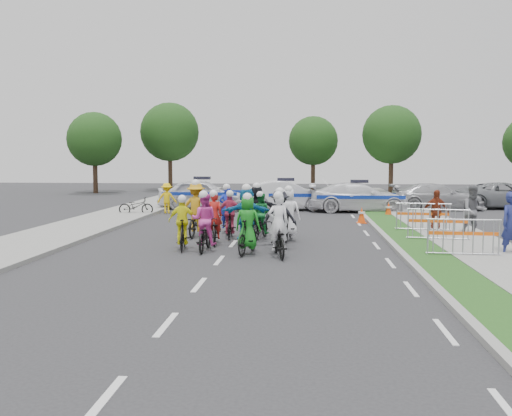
# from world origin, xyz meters

# --- Properties ---
(ground) EXTENTS (90.00, 90.00, 0.00)m
(ground) POSITION_xyz_m (0.00, 0.00, 0.00)
(ground) COLOR #28282B
(ground) RESTS_ON ground
(curb_right) EXTENTS (0.20, 60.00, 0.12)m
(curb_right) POSITION_xyz_m (5.10, 5.00, 0.06)
(curb_right) COLOR gray
(curb_right) RESTS_ON ground
(grass_strip) EXTENTS (1.20, 60.00, 0.11)m
(grass_strip) POSITION_xyz_m (5.80, 5.00, 0.06)
(grass_strip) COLOR #1D4A17
(grass_strip) RESTS_ON ground
(sidewalk_right) EXTENTS (2.40, 60.00, 0.13)m
(sidewalk_right) POSITION_xyz_m (7.60, 5.00, 0.07)
(sidewalk_right) COLOR gray
(sidewalk_right) RESTS_ON ground
(sidewalk_left) EXTENTS (3.00, 60.00, 0.13)m
(sidewalk_left) POSITION_xyz_m (-6.50, 5.00, 0.07)
(sidewalk_left) COLOR gray
(sidewalk_left) RESTS_ON ground
(rider_0) EXTENTS (0.98, 1.92, 1.87)m
(rider_0) POSITION_xyz_m (1.58, 0.77, 0.62)
(rider_0) COLOR black
(rider_0) RESTS_ON ground
(rider_1) EXTENTS (0.84, 1.78, 1.80)m
(rider_1) POSITION_xyz_m (0.67, 1.08, 0.70)
(rider_1) COLOR black
(rider_1) RESTS_ON ground
(rider_2) EXTENTS (0.77, 1.80, 1.83)m
(rider_2) POSITION_xyz_m (-0.69, 1.56, 0.68)
(rider_2) COLOR black
(rider_2) RESTS_ON ground
(rider_3) EXTENTS (0.89, 1.65, 1.69)m
(rider_3) POSITION_xyz_m (-1.36, 1.66, 0.66)
(rider_3) COLOR black
(rider_3) RESTS_ON ground
(rider_4) EXTENTS (1.05, 1.86, 1.89)m
(rider_4) POSITION_xyz_m (1.54, 2.40, 0.73)
(rider_4) COLOR black
(rider_4) RESTS_ON ground
(rider_5) EXTENTS (1.64, 1.94, 1.97)m
(rider_5) POSITION_xyz_m (0.45, 2.93, 0.82)
(rider_5) COLOR black
(rider_5) RESTS_ON ground
(rider_6) EXTENTS (0.85, 1.81, 1.77)m
(rider_6) POSITION_xyz_m (-0.61, 2.93, 0.59)
(rider_6) COLOR black
(rider_6) RESTS_ON ground
(rider_7) EXTENTS (0.83, 1.82, 1.88)m
(rider_7) POSITION_xyz_m (1.78, 3.84, 0.73)
(rider_7) COLOR black
(rider_7) RESTS_ON ground
(rider_8) EXTENTS (0.89, 1.71, 1.66)m
(rider_8) POSITION_xyz_m (0.79, 4.25, 0.62)
(rider_8) COLOR black
(rider_8) RESTS_ON ground
(rider_9) EXTENTS (0.86, 1.62, 1.69)m
(rider_9) POSITION_xyz_m (-0.26, 4.25, 0.66)
(rider_9) COLOR black
(rider_9) RESTS_ON ground
(rider_10) EXTENTS (1.17, 2.04, 2.04)m
(rider_10) POSITION_xyz_m (-1.53, 4.67, 0.78)
(rider_10) COLOR black
(rider_10) RESTS_ON ground
(rider_11) EXTENTS (1.57, 1.87, 1.90)m
(rider_11) POSITION_xyz_m (0.56, 5.44, 0.80)
(rider_11) COLOR black
(rider_11) RESTS_ON ground
(rider_12) EXTENTS (0.83, 1.86, 1.84)m
(rider_12) POSITION_xyz_m (-0.57, 5.71, 0.61)
(rider_12) COLOR black
(rider_12) RESTS_ON ground
(police_car_0) EXTENTS (4.75, 1.98, 1.61)m
(police_car_0) POSITION_xyz_m (-3.24, 15.32, 0.80)
(police_car_0) COLOR silver
(police_car_0) RESTS_ON ground
(police_car_1) EXTENTS (4.93, 2.42, 1.56)m
(police_car_1) POSITION_xyz_m (1.31, 15.01, 0.78)
(police_car_1) COLOR silver
(police_car_1) RESTS_ON ground
(police_car_2) EXTENTS (5.17, 2.11, 1.50)m
(police_car_2) POSITION_xyz_m (5.10, 14.33, 0.75)
(police_car_2) COLOR silver
(police_car_2) RESTS_ON ground
(civilian_sedan) EXTENTS (4.90, 2.11, 1.41)m
(civilian_sedan) POSITION_xyz_m (9.36, 15.87, 0.70)
(civilian_sedan) COLOR #A5A5A9
(civilian_sedan) RESTS_ON ground
(civilian_suv) EXTENTS (5.22, 2.51, 1.43)m
(civilian_suv) POSITION_xyz_m (13.28, 16.95, 0.72)
(civilian_suv) COLOR gray
(civilian_suv) RESTS_ON ground
(spectator_0) EXTENTS (0.78, 0.62, 1.85)m
(spectator_0) POSITION_xyz_m (8.17, 1.34, 0.92)
(spectator_0) COLOR navy
(spectator_0) RESTS_ON ground
(spectator_1) EXTENTS (0.94, 0.76, 1.83)m
(spectator_1) POSITION_xyz_m (8.31, 5.49, 0.91)
(spectator_1) COLOR slate
(spectator_1) RESTS_ON ground
(spectator_2) EXTENTS (0.96, 0.43, 1.61)m
(spectator_2) POSITION_xyz_m (7.17, 6.30, 0.81)
(spectator_2) COLOR maroon
(spectator_2) RESTS_ON ground
(marshal_hiviz) EXTENTS (1.02, 0.63, 1.52)m
(marshal_hiviz) POSITION_xyz_m (-4.58, 12.77, 0.76)
(marshal_hiviz) COLOR yellow
(marshal_hiviz) RESTS_ON ground
(barrier_0) EXTENTS (2.02, 0.61, 1.12)m
(barrier_0) POSITION_xyz_m (6.70, 0.83, 0.56)
(barrier_0) COLOR #A5A8AD
(barrier_0) RESTS_ON ground
(barrier_1) EXTENTS (2.05, 0.77, 1.12)m
(barrier_1) POSITION_xyz_m (6.70, 3.86, 0.56)
(barrier_1) COLOR #A5A8AD
(barrier_1) RESTS_ON ground
(barrier_2) EXTENTS (2.04, 0.70, 1.12)m
(barrier_2) POSITION_xyz_m (6.70, 6.25, 0.56)
(barrier_2) COLOR #A5A8AD
(barrier_2) RESTS_ON ground
(cone_0) EXTENTS (0.40, 0.40, 0.70)m
(cone_0) POSITION_xyz_m (4.74, 9.26, 0.34)
(cone_0) COLOR #F24C0C
(cone_0) RESTS_ON ground
(cone_1) EXTENTS (0.40, 0.40, 0.70)m
(cone_1) POSITION_xyz_m (6.28, 12.08, 0.34)
(cone_1) COLOR #F24C0C
(cone_1) RESTS_ON ground
(parked_bike) EXTENTS (1.72, 0.77, 0.87)m
(parked_bike) POSITION_xyz_m (-5.88, 11.79, 0.44)
(parked_bike) COLOR black
(parked_bike) RESTS_ON ground
(tree_0) EXTENTS (4.20, 4.20, 6.30)m
(tree_0) POSITION_xyz_m (-14.00, 28.00, 4.19)
(tree_0) COLOR #382619
(tree_0) RESTS_ON ground
(tree_1) EXTENTS (4.55, 4.55, 6.82)m
(tree_1) POSITION_xyz_m (9.00, 30.00, 4.54)
(tree_1) COLOR #382619
(tree_1) RESTS_ON ground
(tree_3) EXTENTS (4.90, 4.90, 7.35)m
(tree_3) POSITION_xyz_m (-9.00, 32.00, 4.89)
(tree_3) COLOR #382619
(tree_3) RESTS_ON ground
(tree_4) EXTENTS (4.20, 4.20, 6.30)m
(tree_4) POSITION_xyz_m (3.00, 34.00, 4.19)
(tree_4) COLOR #382619
(tree_4) RESTS_ON ground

